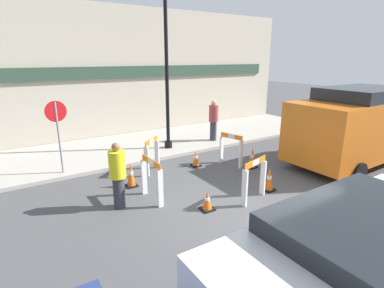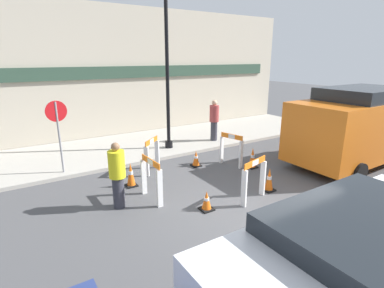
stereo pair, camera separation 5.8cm
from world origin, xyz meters
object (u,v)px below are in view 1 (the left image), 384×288
(parked_car_1, at_px, (360,264))
(person_pedestrian, at_px, (213,119))
(streetlamp_post, at_px, (166,46))
(person_worker, at_px, (118,174))
(stop_sign, at_px, (58,125))
(work_van, at_px, (360,123))

(parked_car_1, bearing_deg, person_pedestrian, 65.20)
(streetlamp_post, bearing_deg, parked_car_1, -101.53)
(streetlamp_post, bearing_deg, person_pedestrian, -1.88)
(streetlamp_post, relative_size, person_worker, 3.63)
(streetlamp_post, xyz_separation_m, person_worker, (-3.12, -3.35, -2.94))
(streetlamp_post, xyz_separation_m, person_pedestrian, (2.06, -0.07, -2.79))
(person_pedestrian, height_order, parked_car_1, person_pedestrian)
(person_pedestrian, relative_size, parked_car_1, 0.39)
(streetlamp_post, relative_size, person_pedestrian, 3.47)
(stop_sign, height_order, person_worker, stop_sign)
(person_worker, relative_size, work_van, 0.31)
(person_pedestrian, bearing_deg, streetlamp_post, 4.80)
(stop_sign, relative_size, parked_car_1, 0.50)
(parked_car_1, height_order, work_van, work_van)
(streetlamp_post, bearing_deg, stop_sign, -171.86)
(streetlamp_post, height_order, stop_sign, streetlamp_post)
(streetlamp_post, distance_m, person_pedestrian, 3.47)
(stop_sign, height_order, person_pedestrian, stop_sign)
(stop_sign, height_order, parked_car_1, stop_sign)
(streetlamp_post, distance_m, parked_car_1, 8.76)
(person_worker, xyz_separation_m, work_van, (7.76, -1.21, 0.52))
(streetlamp_post, distance_m, work_van, 6.95)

